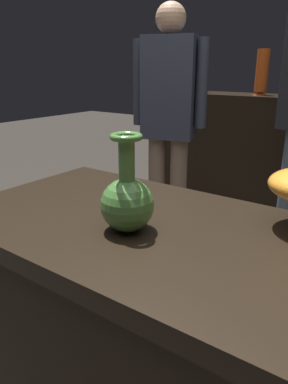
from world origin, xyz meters
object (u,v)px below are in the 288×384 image
Objects in this scene: shelf_vase_far_left at (200,80)px; visitor_near_left at (169,115)px; vase_centerpiece at (127,200)px; shelf_vase_left at (262,73)px.

visitor_near_left is at bearing -73.15° from shelf_vase_far_left.
vase_centerpiece is 0.16× the size of visitor_near_left.
shelf_vase_left is 0.22× the size of visitor_near_left.
shelf_vase_far_left is (-0.98, 2.23, 0.21)m from vase_centerpiece.
vase_centerpiece is 1.31× the size of shelf_vase_far_left.
vase_centerpiece is at bearing -78.32° from shelf_vase_left.
shelf_vase_left is at bearing 101.68° from vase_centerpiece.
vase_centerpiece is at bearing 101.93° from visitor_near_left.
shelf_vase_far_left is at bearing -178.31° from shelf_vase_left.
shelf_vase_far_left is at bearing -89.59° from visitor_near_left.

